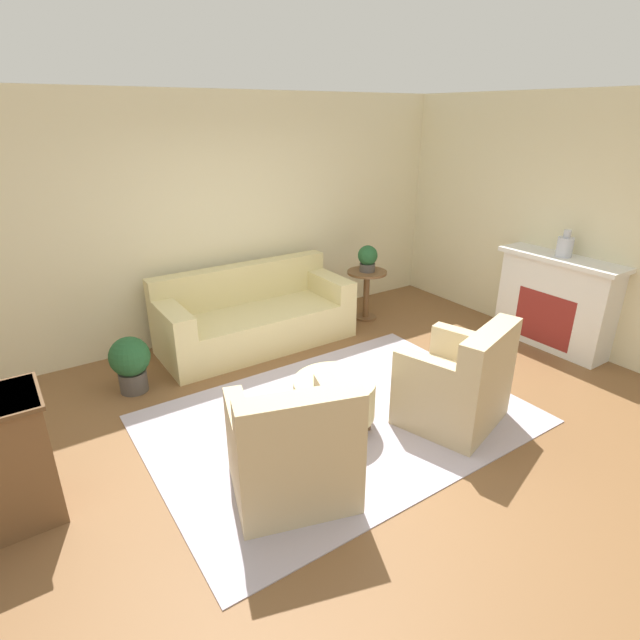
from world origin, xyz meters
name	(u,v)px	position (x,y,z in m)	size (l,w,h in m)	color
ground_plane	(340,420)	(0.00, 0.00, 0.00)	(16.00, 16.00, 0.00)	brown
wall_back	(218,219)	(0.00, 2.49, 1.40)	(8.87, 0.12, 2.80)	beige
wall_right	(573,224)	(3.21, 0.00, 1.40)	(0.12, 10.31, 2.80)	beige
rug	(340,419)	(0.00, 0.00, 0.01)	(3.29, 2.31, 0.01)	#BCB2C1
couch	(255,317)	(0.12, 1.89, 0.32)	(2.24, 0.92, 0.89)	beige
armchair_left	(293,453)	(-0.84, -0.59, 0.37)	(1.02, 0.97, 0.94)	#C6B289
armchair_right	(458,385)	(0.84, -0.59, 0.37)	(1.02, 0.97, 0.94)	#C6B289
ottoman_table	(334,398)	(-0.11, -0.05, 0.29)	(0.71, 0.71, 0.45)	beige
side_table	(367,287)	(1.69, 1.75, 0.45)	(0.52, 0.52, 0.66)	brown
fireplace	(555,300)	(2.97, -0.11, 0.57)	(0.44, 1.38, 1.09)	white
vase_mantel_near	(565,246)	(2.95, -0.11, 1.21)	(0.17, 0.17, 0.30)	silver
potted_plant_on_side_table	(368,258)	(1.69, 1.75, 0.84)	(0.25, 0.25, 0.34)	#4C4742
potted_plant_floor	(130,362)	(-1.40, 1.56, 0.32)	(0.39, 0.39, 0.57)	#4C4742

